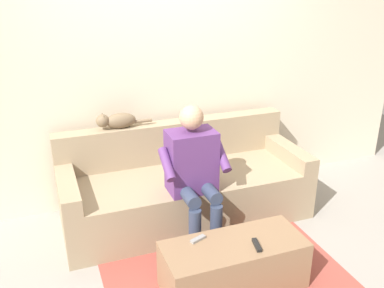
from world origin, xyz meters
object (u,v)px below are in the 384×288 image
object	(u,v)px
couch	(184,187)
person_solo_seated	(194,168)
cat_on_backrest	(117,121)
coffee_table	(234,265)
remote_gray	(198,239)
remote_black	(257,245)

from	to	relation	value
couch	person_solo_seated	size ratio (longest dim) A/B	1.88
person_solo_seated	cat_on_backrest	bearing A→B (deg)	-56.40
person_solo_seated	cat_on_backrest	distance (m)	0.88
coffee_table	cat_on_backrest	bearing A→B (deg)	-68.85
cat_on_backrest	remote_gray	world-z (taller)	cat_on_backrest
coffee_table	cat_on_backrest	world-z (taller)	cat_on_backrest
remote_gray	person_solo_seated	bearing A→B (deg)	-128.53
coffee_table	couch	bearing A→B (deg)	-90.00
coffee_table	person_solo_seated	size ratio (longest dim) A/B	0.87
person_solo_seated	cat_on_backrest	xyz separation A→B (m)	(0.47, -0.71, 0.23)
coffee_table	remote_black	bearing A→B (deg)	146.21
couch	remote_gray	distance (m)	0.97
coffee_table	cat_on_backrest	distance (m)	1.63
couch	remote_gray	world-z (taller)	couch
couch	remote_gray	bearing A→B (deg)	76.41
coffee_table	person_solo_seated	xyz separation A→B (m)	(0.06, -0.66, 0.49)
couch	remote_black	xyz separation A→B (m)	(-0.13, 1.15, 0.09)
coffee_table	remote_gray	bearing A→B (deg)	-28.94
cat_on_backrest	remote_gray	xyz separation A→B (m)	(-0.30, 1.24, -0.53)
couch	remote_black	bearing A→B (deg)	96.41
cat_on_backrest	remote_gray	bearing A→B (deg)	103.68
couch	person_solo_seated	xyz separation A→B (m)	(0.06, 0.40, 0.38)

